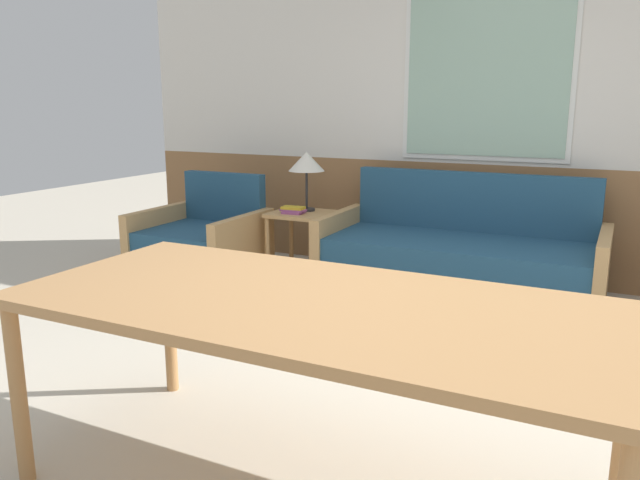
# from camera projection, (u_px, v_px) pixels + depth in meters

# --- Properties ---
(ground_plane) EXTENTS (16.00, 16.00, 0.00)m
(ground_plane) POSITION_uv_depth(u_px,v_px,m) (422.00, 425.00, 2.85)
(ground_plane) COLOR beige
(wall_back) EXTENTS (7.20, 0.09, 2.70)m
(wall_back) POSITION_uv_depth(u_px,v_px,m) (527.00, 112.00, 4.86)
(wall_back) COLOR #996B42
(wall_back) RESTS_ON ground_plane
(couch) EXTENTS (2.04, 0.89, 0.90)m
(couch) POSITION_uv_depth(u_px,v_px,m) (459.00, 262.00, 4.68)
(couch) COLOR tan
(couch) RESTS_ON ground_plane
(armchair) EXTENTS (0.93, 0.85, 0.84)m
(armchair) POSITION_uv_depth(u_px,v_px,m) (202.00, 247.00, 5.21)
(armchair) COLOR tan
(armchair) RESTS_ON ground_plane
(side_table) EXTENTS (0.46, 0.46, 0.56)m
(side_table) POSITION_uv_depth(u_px,v_px,m) (300.00, 225.00, 5.14)
(side_table) COLOR tan
(side_table) RESTS_ON ground_plane
(table_lamp) EXTENTS (0.30, 0.30, 0.49)m
(table_lamp) POSITION_uv_depth(u_px,v_px,m) (307.00, 163.00, 5.09)
(table_lamp) COLOR #262628
(table_lamp) RESTS_ON side_table
(book_stack) EXTENTS (0.20, 0.16, 0.06)m
(book_stack) POSITION_uv_depth(u_px,v_px,m) (293.00, 210.00, 5.05)
(book_stack) COLOR #994C84
(book_stack) RESTS_ON side_table
(dining_table) EXTENTS (2.19, 1.00, 0.76)m
(dining_table) POSITION_uv_depth(u_px,v_px,m) (313.00, 315.00, 2.22)
(dining_table) COLOR #B27F4C
(dining_table) RESTS_ON ground_plane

